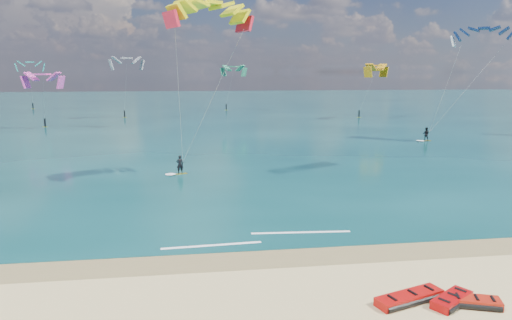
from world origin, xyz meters
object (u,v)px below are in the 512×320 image
at_px(packed_kite_left, 409,302).
at_px(packed_kite_right, 451,304).
at_px(kitesurfer_far, 457,76).
at_px(packed_kite_mid, 473,306).
at_px(kitesurfer_main, 195,82).

xyz_separation_m(packed_kite_left, packed_kite_right, (1.58, -0.38, 0.00)).
bearing_deg(packed_kite_left, kitesurfer_far, 39.66).
distance_m(packed_kite_mid, kitesurfer_far, 46.51).
distance_m(packed_kite_left, packed_kite_right, 1.63).
distance_m(packed_kite_left, kitesurfer_main, 25.25).
bearing_deg(packed_kite_right, packed_kite_mid, -50.48).
bearing_deg(kitesurfer_far, packed_kite_right, -128.97).
xyz_separation_m(packed_kite_mid, kitesurfer_far, (22.64, 39.73, 8.48)).
height_order(packed_kite_left, kitesurfer_far, kitesurfer_far).
relative_size(packed_kite_left, packed_kite_right, 1.41).
relative_size(packed_kite_left, kitesurfer_main, 0.20).
distance_m(packed_kite_left, kitesurfer_far, 47.18).
bearing_deg(packed_kite_left, kitesurfer_main, 92.36).
height_order(packed_kite_mid, kitesurfer_far, kitesurfer_far).
distance_m(packed_kite_left, packed_kite_mid, 2.44).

